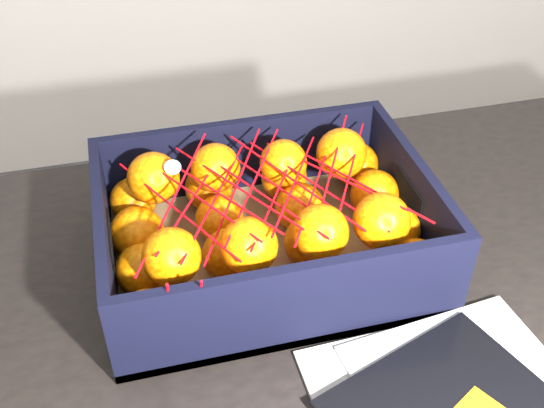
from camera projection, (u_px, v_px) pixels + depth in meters
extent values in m
cube|color=black|center=(376.00, 331.00, 0.75)|extent=(1.21, 0.81, 0.04)
cylinder|color=black|center=(544.00, 272.00, 1.36)|extent=(0.06, 0.06, 0.71)
cube|color=olive|center=(266.00, 254.00, 0.82)|extent=(0.39, 0.29, 0.01)
cube|color=black|center=(241.00, 158.00, 0.89)|extent=(0.39, 0.01, 0.12)
cube|color=black|center=(298.00, 307.00, 0.68)|extent=(0.39, 0.01, 0.12)
cube|color=black|center=(106.00, 248.00, 0.75)|extent=(0.01, 0.27, 0.12)
cube|color=black|center=(412.00, 198.00, 0.82)|extent=(0.01, 0.27, 0.12)
sphere|color=#E16504|center=(148.00, 317.00, 0.69)|extent=(0.06, 0.06, 0.06)
sphere|color=#E16504|center=(143.00, 270.00, 0.74)|extent=(0.06, 0.06, 0.06)
sphere|color=#E16504|center=(137.00, 233.00, 0.79)|extent=(0.07, 0.07, 0.07)
sphere|color=#E16504|center=(133.00, 201.00, 0.84)|extent=(0.06, 0.06, 0.06)
sphere|color=#E16504|center=(245.00, 301.00, 0.71)|extent=(0.06, 0.06, 0.06)
sphere|color=#E16504|center=(230.00, 255.00, 0.76)|extent=(0.07, 0.07, 0.07)
sphere|color=#E16504|center=(219.00, 219.00, 0.81)|extent=(0.06, 0.06, 0.06)
sphere|color=#E16504|center=(209.00, 187.00, 0.86)|extent=(0.06, 0.06, 0.06)
sphere|color=#E16504|center=(333.00, 283.00, 0.73)|extent=(0.06, 0.06, 0.06)
sphere|color=#E16504|center=(310.00, 242.00, 0.78)|extent=(0.06, 0.06, 0.06)
sphere|color=#E16504|center=(300.00, 208.00, 0.83)|extent=(0.06, 0.06, 0.06)
sphere|color=#E16504|center=(284.00, 178.00, 0.88)|extent=(0.06, 0.06, 0.06)
sphere|color=#E16504|center=(416.00, 265.00, 0.75)|extent=(0.06, 0.06, 0.06)
sphere|color=#E16504|center=(394.00, 229.00, 0.80)|extent=(0.06, 0.06, 0.06)
sphere|color=#E16504|center=(374.00, 194.00, 0.85)|extent=(0.06, 0.06, 0.06)
sphere|color=#E16504|center=(356.00, 164.00, 0.90)|extent=(0.06, 0.06, 0.06)
sphere|color=#E16504|center=(172.00, 257.00, 0.69)|extent=(0.06, 0.06, 0.06)
sphere|color=#E16504|center=(153.00, 178.00, 0.80)|extent=(0.06, 0.06, 0.06)
sphere|color=#E16504|center=(249.00, 246.00, 0.70)|extent=(0.06, 0.06, 0.06)
sphere|color=#E16504|center=(216.00, 168.00, 0.81)|extent=(0.06, 0.06, 0.06)
sphere|color=#E16504|center=(321.00, 232.00, 0.72)|extent=(0.06, 0.06, 0.06)
sphere|color=#E16504|center=(283.00, 163.00, 0.82)|extent=(0.06, 0.06, 0.06)
sphere|color=#E16504|center=(382.00, 221.00, 0.73)|extent=(0.07, 0.07, 0.07)
sphere|color=#E16504|center=(341.00, 153.00, 0.84)|extent=(0.07, 0.07, 0.07)
cylinder|color=red|center=(175.00, 209.00, 0.73)|extent=(0.11, 0.20, 0.00)
cylinder|color=red|center=(195.00, 195.00, 0.73)|extent=(0.11, 0.20, 0.01)
cylinder|color=red|center=(215.00, 191.00, 0.74)|extent=(0.11, 0.20, 0.02)
cylinder|color=red|center=(234.00, 185.00, 0.75)|extent=(0.11, 0.20, 0.01)
cylinder|color=red|center=(257.00, 191.00, 0.75)|extent=(0.11, 0.20, 0.01)
cylinder|color=red|center=(273.00, 184.00, 0.76)|extent=(0.11, 0.20, 0.01)
cylinder|color=red|center=(293.00, 180.00, 0.77)|extent=(0.11, 0.20, 0.01)
cylinder|color=red|center=(314.00, 184.00, 0.77)|extent=(0.11, 0.20, 0.00)
cylinder|color=red|center=(331.00, 174.00, 0.78)|extent=(0.11, 0.20, 0.03)
cylinder|color=red|center=(355.00, 181.00, 0.77)|extent=(0.11, 0.20, 0.02)
cylinder|color=red|center=(174.00, 199.00, 0.73)|extent=(0.11, 0.20, 0.03)
cylinder|color=red|center=(194.00, 196.00, 0.75)|extent=(0.11, 0.20, 0.02)
cylinder|color=red|center=(216.00, 197.00, 0.74)|extent=(0.11, 0.20, 0.01)
cylinder|color=red|center=(234.00, 191.00, 0.75)|extent=(0.11, 0.20, 0.03)
cylinder|color=red|center=(254.00, 182.00, 0.75)|extent=(0.11, 0.20, 0.00)
cylinder|color=red|center=(277.00, 192.00, 0.75)|extent=(0.11, 0.20, 0.02)
cylinder|color=red|center=(295.00, 181.00, 0.76)|extent=(0.11, 0.20, 0.03)
cylinder|color=red|center=(315.00, 185.00, 0.76)|extent=(0.11, 0.20, 0.01)
cylinder|color=red|center=(331.00, 171.00, 0.77)|extent=(0.11, 0.20, 0.02)
cylinder|color=red|center=(350.00, 172.00, 0.78)|extent=(0.11, 0.20, 0.01)
cylinder|color=red|center=(169.00, 304.00, 0.64)|extent=(0.00, 0.03, 0.09)
cylinder|color=red|center=(199.00, 298.00, 0.65)|extent=(0.01, 0.04, 0.08)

